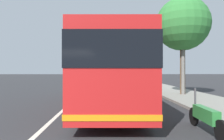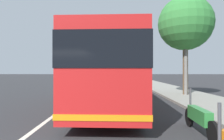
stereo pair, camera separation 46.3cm
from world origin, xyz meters
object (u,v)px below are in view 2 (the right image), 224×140
car_ahead_same_lane (85,78)px  coach_bus (112,70)px  car_oncoming (110,80)px  car_far_distant (113,76)px  motorcycle_by_tree (199,118)px  roadside_tree_mid_block (185,24)px  utility_pole (186,52)px

car_ahead_same_lane → coach_bus: bearing=8.7°
car_oncoming → car_far_distant: bearing=2.7°
car_oncoming → car_ahead_same_lane: (6.44, 4.12, 0.02)m
motorcycle_by_tree → coach_bus: bearing=28.5°
car_oncoming → roadside_tree_mid_block: (-10.97, -5.58, 4.46)m
coach_bus → car_ahead_same_lane: size_ratio=2.37×
motorcycle_by_tree → utility_pole: 8.87m
motorcycle_by_tree → car_oncoming: 19.40m
coach_bus → car_oncoming: coach_bus is taller
motorcycle_by_tree → car_far_distant: car_far_distant is taller
motorcycle_by_tree → car_oncoming: car_oncoming is taller
car_oncoming → car_ahead_same_lane: bearing=36.8°
car_far_distant → car_ahead_same_lane: (-9.39, 4.53, -0.04)m
motorcycle_by_tree → car_oncoming: bearing=10.7°
coach_bus → utility_pole: size_ratio=1.84×
motorcycle_by_tree → utility_pole: bearing=-16.0°
car_oncoming → roadside_tree_mid_block: size_ratio=0.58×
coach_bus → car_far_distant: size_ratio=2.62×
motorcycle_by_tree → utility_pole: (8.06, -2.61, 2.62)m
coach_bus → motorcycle_by_tree: 5.78m
coach_bus → car_far_distant: (29.99, 0.02, -1.13)m
car_oncoming → roadside_tree_mid_block: 13.10m
coach_bus → utility_pole: 6.08m
car_far_distant → car_oncoming: 15.84m
motorcycle_by_tree → roadside_tree_mid_block: 9.80m
coach_bus → roadside_tree_mid_block: roadside_tree_mid_block is taller
car_ahead_same_lane → motorcycle_by_tree: bearing=11.6°
car_far_distant → motorcycle_by_tree: bearing=-176.0°
roadside_tree_mid_block → utility_pole: bearing=168.0°
motorcycle_by_tree → car_oncoming: (19.17, 2.94, 0.21)m
coach_bus → motorcycle_by_tree: size_ratio=5.15×
car_ahead_same_lane → roadside_tree_mid_block: bearing=25.3°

